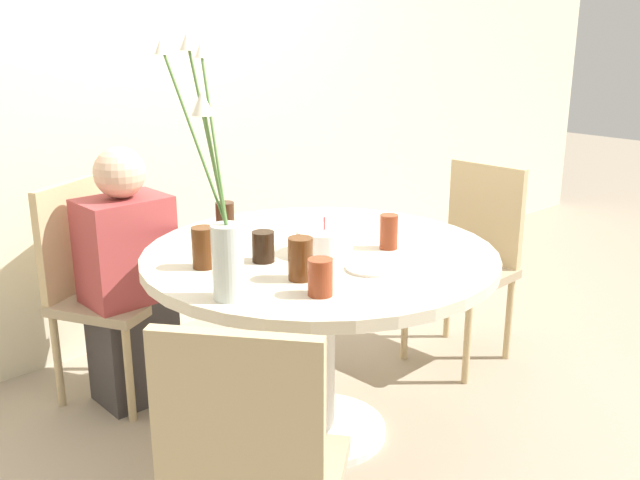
% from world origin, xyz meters
% --- Properties ---
extents(ground_plane, '(16.00, 16.00, 0.00)m').
position_xyz_m(ground_plane, '(0.00, 0.00, 0.00)').
color(ground_plane, gray).
extents(wall_back, '(8.00, 0.05, 2.60)m').
position_xyz_m(wall_back, '(0.00, 1.27, 1.30)').
color(wall_back, beige).
rests_on(wall_back, ground_plane).
extents(dining_table, '(1.26, 1.26, 0.73)m').
position_xyz_m(dining_table, '(0.00, 0.00, 0.61)').
color(dining_table, beige).
rests_on(dining_table, ground_plane).
extents(chair_near_front, '(0.54, 0.54, 0.90)m').
position_xyz_m(chair_near_front, '(-0.45, 0.87, 0.51)').
color(chair_near_front, '#9E896B').
rests_on(chair_near_front, ground_plane).
extents(chair_right_flank, '(0.56, 0.56, 0.90)m').
position_xyz_m(chair_right_flank, '(-0.77, -0.60, 0.51)').
color(chair_right_flank, '#9E896B').
rests_on(chair_right_flank, ground_plane).
extents(chair_left_flank, '(0.42, 0.42, 0.90)m').
position_xyz_m(chair_left_flank, '(0.98, 0.04, 0.51)').
color(chair_left_flank, '#9E896B').
rests_on(chair_left_flank, ground_plane).
extents(birthday_cake, '(0.20, 0.20, 0.13)m').
position_xyz_m(birthday_cake, '(-0.01, -0.03, 0.78)').
color(birthday_cake, white).
rests_on(birthday_cake, dining_table).
extents(flower_vase, '(0.22, 0.32, 0.75)m').
position_xyz_m(flower_vase, '(-0.52, -0.15, 0.96)').
color(flower_vase, silver).
rests_on(flower_vase, dining_table).
extents(side_plate, '(0.17, 0.17, 0.01)m').
position_xyz_m(side_plate, '(-0.02, -0.26, 0.74)').
color(side_plate, silver).
rests_on(side_plate, dining_table).
extents(drink_glass_0, '(0.08, 0.08, 0.14)m').
position_xyz_m(drink_glass_0, '(-0.24, -0.17, 0.80)').
color(drink_glass_0, '#51280F').
rests_on(drink_glass_0, dining_table).
extents(drink_glass_1, '(0.08, 0.08, 0.11)m').
position_xyz_m(drink_glass_1, '(-0.29, -0.32, 0.79)').
color(drink_glass_1, maroon).
rests_on(drink_glass_1, dining_table).
extents(drink_glass_2, '(0.06, 0.06, 0.12)m').
position_xyz_m(drink_glass_2, '(0.20, -0.14, 0.80)').
color(drink_glass_2, maroon).
rests_on(drink_glass_2, dining_table).
extents(drink_glass_3, '(0.08, 0.08, 0.14)m').
position_xyz_m(drink_glass_3, '(-0.40, 0.13, 0.80)').
color(drink_glass_3, '#51280F').
rests_on(drink_glass_3, dining_table).
extents(drink_glass_4, '(0.08, 0.08, 0.10)m').
position_xyz_m(drink_glass_4, '(-0.22, 0.04, 0.79)').
color(drink_glass_4, black).
rests_on(drink_glass_4, dining_table).
extents(drink_glass_5, '(0.07, 0.07, 0.12)m').
position_xyz_m(drink_glass_5, '(-0.11, 0.43, 0.79)').
color(drink_glass_5, '#33190C').
rests_on(drink_glass_5, dining_table).
extents(person_woman, '(0.34, 0.24, 1.06)m').
position_xyz_m(person_woman, '(-0.38, 0.73, 0.50)').
color(person_woman, '#383333').
rests_on(person_woman, ground_plane).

